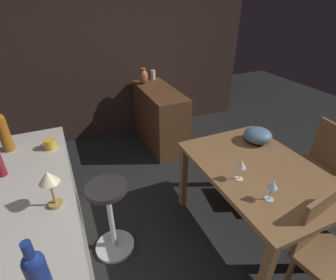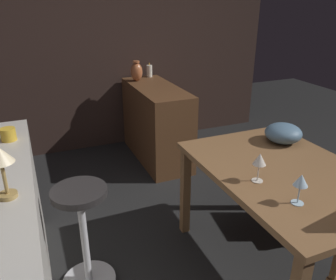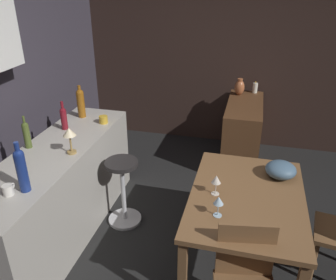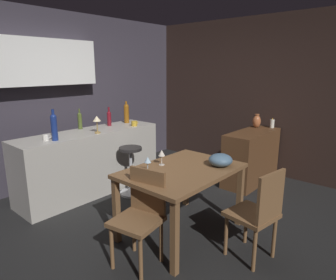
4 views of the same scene
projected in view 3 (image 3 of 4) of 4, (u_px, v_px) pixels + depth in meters
ground_plane at (198, 260)px, 3.09m from camera, size 9.00×9.00×0.00m
wall_side_right at (211, 53)px, 4.81m from camera, size 0.10×4.40×2.60m
dining_table at (246, 204)px, 2.75m from camera, size 1.26×0.88×0.74m
kitchen_counter at (59, 193)px, 3.24m from camera, size 2.10×0.60×0.90m
sideboard_cabinet at (242, 133)px, 4.53m from camera, size 1.10×0.44×0.82m
bar_stool at (123, 190)px, 3.42m from camera, size 0.34×0.34×0.70m
wine_glass_left at (216, 180)px, 2.67m from camera, size 0.07×0.07×0.17m
wine_glass_right at (219, 201)px, 2.43m from camera, size 0.07×0.07×0.16m
fruit_bowl at (281, 170)px, 2.93m from camera, size 0.26×0.26×0.14m
wine_bottle_olive at (26, 134)px, 3.04m from camera, size 0.06×0.06×0.30m
wine_bottle_cobalt at (21, 168)px, 2.41m from camera, size 0.08×0.08×0.39m
wine_bottle_amber at (81, 102)px, 3.68m from camera, size 0.08×0.08×0.35m
wine_bottle_ruby at (64, 117)px, 3.40m from camera, size 0.06×0.06×0.29m
cup_white at (8, 190)px, 2.43m from camera, size 0.11×0.07×0.08m
cup_mustard at (104, 119)px, 3.58m from camera, size 0.12×0.09×0.08m
counter_lamp at (69, 135)px, 2.92m from camera, size 0.11×0.11×0.24m
pillar_candle_tall at (255, 88)px, 4.71m from camera, size 0.07×0.07×0.16m
vase_copper at (239, 87)px, 4.62m from camera, size 0.13×0.13×0.22m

